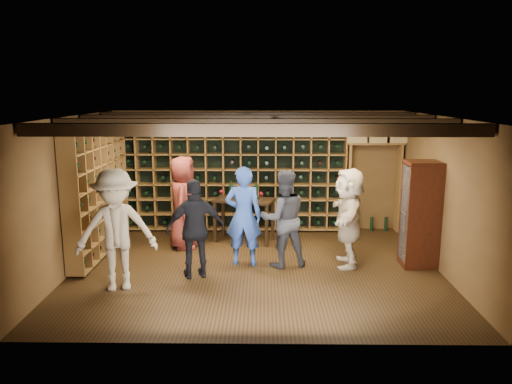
{
  "coord_description": "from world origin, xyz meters",
  "views": [
    {
      "loc": [
        0.11,
        -7.85,
        2.9
      ],
      "look_at": [
        -0.01,
        0.2,
        1.26
      ],
      "focal_mm": 35.0,
      "sensor_mm": 36.0,
      "label": 1
    }
  ],
  "objects_px": {
    "tasting_table": "(244,204)",
    "man_blue_shirt": "(244,216)",
    "display_cabinet": "(420,216)",
    "man_grey_suit": "(283,218)",
    "guest_red_floral": "(183,202)",
    "guest_woman_black": "(196,229)",
    "guest_khaki": "(116,230)",
    "guest_beige": "(348,217)"
  },
  "relations": [
    {
      "from": "guest_red_floral",
      "to": "guest_khaki",
      "type": "relative_size",
      "value": 0.96
    },
    {
      "from": "guest_beige",
      "to": "guest_woman_black",
      "type": "bearing_deg",
      "value": -70.07
    },
    {
      "from": "man_blue_shirt",
      "to": "display_cabinet",
      "type": "bearing_deg",
      "value": -175.47
    },
    {
      "from": "man_grey_suit",
      "to": "tasting_table",
      "type": "xyz_separation_m",
      "value": [
        -0.71,
        1.38,
        -0.07
      ]
    },
    {
      "from": "display_cabinet",
      "to": "man_blue_shirt",
      "type": "height_order",
      "value": "display_cabinet"
    },
    {
      "from": "man_grey_suit",
      "to": "tasting_table",
      "type": "height_order",
      "value": "man_grey_suit"
    },
    {
      "from": "man_blue_shirt",
      "to": "guest_khaki",
      "type": "distance_m",
      "value": 2.13
    },
    {
      "from": "guest_woman_black",
      "to": "guest_khaki",
      "type": "bearing_deg",
      "value": 8.0
    },
    {
      "from": "tasting_table",
      "to": "guest_beige",
      "type": "bearing_deg",
      "value": -21.33
    },
    {
      "from": "tasting_table",
      "to": "guest_red_floral",
      "type": "bearing_deg",
      "value": -145.44
    },
    {
      "from": "display_cabinet",
      "to": "guest_woman_black",
      "type": "height_order",
      "value": "display_cabinet"
    },
    {
      "from": "guest_red_floral",
      "to": "guest_woman_black",
      "type": "height_order",
      "value": "guest_red_floral"
    },
    {
      "from": "man_grey_suit",
      "to": "guest_khaki",
      "type": "distance_m",
      "value": 2.69
    },
    {
      "from": "tasting_table",
      "to": "man_grey_suit",
      "type": "bearing_deg",
      "value": -47.69
    },
    {
      "from": "man_blue_shirt",
      "to": "guest_khaki",
      "type": "bearing_deg",
      "value": 36.48
    },
    {
      "from": "guest_khaki",
      "to": "guest_beige",
      "type": "height_order",
      "value": "guest_khaki"
    },
    {
      "from": "display_cabinet",
      "to": "man_blue_shirt",
      "type": "bearing_deg",
      "value": 179.15
    },
    {
      "from": "guest_khaki",
      "to": "tasting_table",
      "type": "bearing_deg",
      "value": 40.13
    },
    {
      "from": "guest_red_floral",
      "to": "guest_khaki",
      "type": "distance_m",
      "value": 2.13
    },
    {
      "from": "tasting_table",
      "to": "guest_khaki",
      "type": "bearing_deg",
      "value": -111.27
    },
    {
      "from": "man_blue_shirt",
      "to": "guest_red_floral",
      "type": "relative_size",
      "value": 0.97
    },
    {
      "from": "display_cabinet",
      "to": "guest_beige",
      "type": "bearing_deg",
      "value": 178.57
    },
    {
      "from": "man_blue_shirt",
      "to": "tasting_table",
      "type": "xyz_separation_m",
      "value": [
        -0.05,
        1.31,
        -0.09
      ]
    },
    {
      "from": "display_cabinet",
      "to": "guest_beige",
      "type": "xyz_separation_m",
      "value": [
        -1.18,
        0.03,
        -0.03
      ]
    },
    {
      "from": "man_grey_suit",
      "to": "guest_khaki",
      "type": "xyz_separation_m",
      "value": [
        -2.49,
        -1.03,
        0.08
      ]
    },
    {
      "from": "guest_khaki",
      "to": "guest_woman_black",
      "type": "bearing_deg",
      "value": 10.33
    },
    {
      "from": "guest_red_floral",
      "to": "guest_beige",
      "type": "distance_m",
      "value": 3.05
    },
    {
      "from": "guest_woman_black",
      "to": "guest_beige",
      "type": "xyz_separation_m",
      "value": [
        2.48,
        0.6,
        0.04
      ]
    },
    {
      "from": "guest_woman_black",
      "to": "guest_beige",
      "type": "distance_m",
      "value": 2.55
    },
    {
      "from": "guest_khaki",
      "to": "guest_beige",
      "type": "xyz_separation_m",
      "value": [
        3.57,
        1.08,
        -0.07
      ]
    },
    {
      "from": "tasting_table",
      "to": "display_cabinet",
      "type": "bearing_deg",
      "value": -9.42
    },
    {
      "from": "guest_red_floral",
      "to": "guest_beige",
      "type": "xyz_separation_m",
      "value": [
        2.91,
        -0.94,
        -0.03
      ]
    },
    {
      "from": "guest_red_floral",
      "to": "guest_beige",
      "type": "relative_size",
      "value": 1.04
    },
    {
      "from": "display_cabinet",
      "to": "guest_beige",
      "type": "relative_size",
      "value": 1.05
    },
    {
      "from": "guest_red_floral",
      "to": "guest_khaki",
      "type": "xyz_separation_m",
      "value": [
        -0.67,
        -2.02,
        0.04
      ]
    },
    {
      "from": "man_blue_shirt",
      "to": "guest_beige",
      "type": "relative_size",
      "value": 1.01
    },
    {
      "from": "guest_red_floral",
      "to": "man_blue_shirt",
      "type": "bearing_deg",
      "value": -129.65
    },
    {
      "from": "guest_woman_black",
      "to": "guest_beige",
      "type": "bearing_deg",
      "value": 177.77
    },
    {
      "from": "guest_khaki",
      "to": "guest_beige",
      "type": "bearing_deg",
      "value": 3.38
    },
    {
      "from": "tasting_table",
      "to": "man_blue_shirt",
      "type": "bearing_deg",
      "value": -72.93
    },
    {
      "from": "display_cabinet",
      "to": "man_grey_suit",
      "type": "xyz_separation_m",
      "value": [
        -2.26,
        -0.03,
        -0.04
      ]
    },
    {
      "from": "display_cabinet",
      "to": "guest_red_floral",
      "type": "distance_m",
      "value": 4.2
    }
  ]
}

